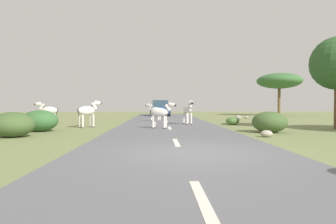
% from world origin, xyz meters
% --- Properties ---
extents(ground_plane, '(90.00, 90.00, 0.00)m').
position_xyz_m(ground_plane, '(0.00, 0.00, 0.00)').
color(ground_plane, olive).
extents(road, '(6.00, 64.00, 0.05)m').
position_xyz_m(road, '(-0.38, 0.00, 0.03)').
color(road, slate).
rests_on(road, ground_plane).
extents(lane_markings, '(0.16, 56.00, 0.01)m').
position_xyz_m(lane_markings, '(-0.38, -1.00, 0.05)').
color(lane_markings, silver).
rests_on(lane_markings, road).
extents(zebra_0, '(0.65, 1.63, 1.55)m').
position_xyz_m(zebra_0, '(0.89, 10.87, 0.98)').
color(zebra_0, silver).
rests_on(zebra_0, road).
extents(zebra_1, '(1.33, 0.90, 1.37)m').
position_xyz_m(zebra_1, '(-1.28, 14.63, 0.87)').
color(zebra_1, silver).
rests_on(zebra_1, road).
extents(zebra_2, '(1.43, 0.77, 1.41)m').
position_xyz_m(zebra_2, '(-0.85, 7.75, 0.89)').
color(zebra_2, silver).
rests_on(zebra_2, road).
extents(zebra_3, '(1.25, 1.43, 1.60)m').
position_xyz_m(zebra_3, '(-5.02, 9.09, 0.95)').
color(zebra_3, silver).
rests_on(zebra_3, ground_plane).
extents(zebra_4, '(1.62, 0.49, 1.52)m').
position_xyz_m(zebra_4, '(-8.29, 11.82, 0.91)').
color(zebra_4, silver).
rests_on(zebra_4, ground_plane).
extents(car_0, '(2.27, 4.46, 1.74)m').
position_xyz_m(car_0, '(-0.84, 25.15, 0.85)').
color(car_0, '#1E479E').
rests_on(car_0, road).
extents(tree_0, '(5.14, 5.14, 4.97)m').
position_xyz_m(tree_0, '(13.12, 26.13, 4.05)').
color(tree_0, brown).
rests_on(tree_0, ground_plane).
extents(bush_1, '(1.65, 1.49, 0.99)m').
position_xyz_m(bush_1, '(4.26, 5.84, 0.50)').
color(bush_1, '#425B2D').
rests_on(bush_1, ground_plane).
extents(bush_2, '(1.74, 1.57, 1.05)m').
position_xyz_m(bush_2, '(-6.80, 6.76, 0.52)').
color(bush_2, '#386633').
rests_on(bush_2, ground_plane).
extents(bush_3, '(1.70, 1.53, 1.02)m').
position_xyz_m(bush_3, '(-6.86, 4.23, 0.51)').
color(bush_3, '#425B2D').
rests_on(bush_3, ground_plane).
extents(bush_4, '(0.86, 0.77, 0.51)m').
position_xyz_m(bush_4, '(3.80, 10.96, 0.26)').
color(bush_4, '#4C7038').
rests_on(bush_4, ground_plane).
extents(rock_0, '(0.49, 0.38, 0.28)m').
position_xyz_m(rock_0, '(3.41, 3.93, 0.14)').
color(rock_0, '#A89E8C').
rests_on(rock_0, ground_plane).
extents(rock_1, '(0.63, 0.50, 0.50)m').
position_xyz_m(rock_1, '(-11.19, 12.19, 0.25)').
color(rock_1, '#A89E8C').
rests_on(rock_1, ground_plane).
extents(rock_2, '(0.39, 0.37, 0.21)m').
position_xyz_m(rock_2, '(7.27, 19.50, 0.10)').
color(rock_2, '#A89E8C').
rests_on(rock_2, ground_plane).
extents(rock_3, '(0.62, 0.49, 0.39)m').
position_xyz_m(rock_3, '(5.80, 17.05, 0.20)').
color(rock_3, gray).
rests_on(rock_3, ground_plane).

